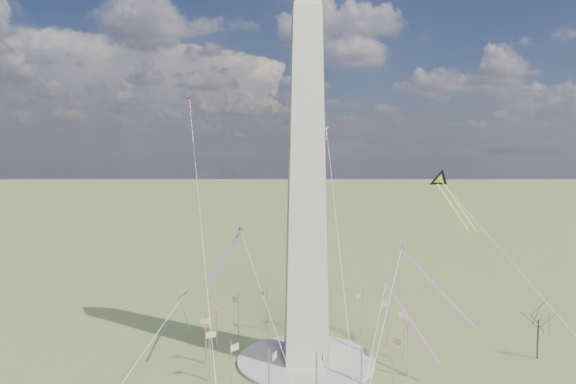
{
  "coord_description": "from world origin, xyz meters",
  "views": [
    {
      "loc": [
        -11.22,
        -130.14,
        55.2
      ],
      "look_at": [
        -4.68,
        0.0,
        44.75
      ],
      "focal_mm": 32.0,
      "sensor_mm": 36.0,
      "label": 1
    }
  ],
  "objects": [
    {
      "name": "ground",
      "position": [
        0.0,
        0.0,
        0.0
      ],
      "size": [
        2000.0,
        2000.0,
        0.0
      ],
      "primitive_type": "plane",
      "color": "#566231",
      "rests_on": "ground"
    },
    {
      "name": "plaza",
      "position": [
        0.0,
        0.0,
        0.4
      ],
      "size": [
        36.0,
        36.0,
        0.8
      ],
      "primitive_type": "cylinder",
      "color": "#9E9991",
      "rests_on": "ground"
    },
    {
      "name": "washington_monument",
      "position": [
        0.0,
        0.0,
        47.95
      ],
      "size": [
        15.56,
        15.56,
        100.0
      ],
      "color": "beige",
      "rests_on": "plaza"
    },
    {
      "name": "flagpole_ring",
      "position": [
        -0.0,
        -0.0,
        7.27
      ],
      "size": [
        54.4,
        54.4,
        13.0
      ],
      "color": "silver",
      "rests_on": "ground"
    },
    {
      "name": "tree_near",
      "position": [
        61.81,
        -1.0,
        11.34
      ],
      "size": [
        9.09,
        9.09,
        15.9
      ],
      "color": "#423928",
      "rests_on": "ground"
    },
    {
      "name": "kite_delta_black",
      "position": [
        39.47,
        12.21,
        46.19
      ],
      "size": [
        8.05,
        18.94,
        15.44
      ],
      "rotation": [
        0.0,
        0.0,
        3.33
      ],
      "color": "black",
      "rests_on": "ground"
    },
    {
      "name": "kite_diamond_purple",
      "position": [
        -31.04,
        -2.97,
        18.14
      ],
      "size": [
        2.7,
        3.68,
        10.76
      ],
      "rotation": [
        0.0,
        0.0,
        2.35
      ],
      "color": "#3E1B7C",
      "rests_on": "ground"
    },
    {
      "name": "kite_streamer_left",
      "position": [
        25.03,
        -19.93,
        27.76
      ],
      "size": [
        12.14,
        18.81,
        14.6
      ],
      "rotation": [
        0.0,
        0.0,
        3.69
      ],
      "color": "#DB4922",
      "rests_on": "ground"
    },
    {
      "name": "kite_streamer_mid",
      "position": [
        -20.24,
        1.68,
        29.42
      ],
      "size": [
        9.52,
        17.63,
        13.12
      ],
      "rotation": [
        0.0,
        0.0,
        2.68
      ],
      "color": "#DB4922",
      "rests_on": "ground"
    },
    {
      "name": "kite_streamer_right",
      "position": [
        25.1,
        -1.67,
        14.67
      ],
      "size": [
        9.24,
        21.69,
        15.58
      ],
      "rotation": [
        0.0,
        0.0,
        3.5
      ],
      "color": "#DB4922",
      "rests_on": "ground"
    },
    {
      "name": "kite_small_red",
      "position": [
        -34.87,
        39.74,
        72.13
      ],
      "size": [
        1.61,
        2.42,
        5.16
      ],
      "rotation": [
        0.0,
        0.0,
        2.53
      ],
      "color": "red",
      "rests_on": "ground"
    },
    {
      "name": "kite_small_white",
      "position": [
        11.04,
        47.68,
        62.49
      ],
      "size": [
        1.61,
        1.73,
        4.83
      ],
      "rotation": [
        0.0,
        0.0,
        3.04
      ],
      "color": "silver",
      "rests_on": "ground"
    }
  ]
}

